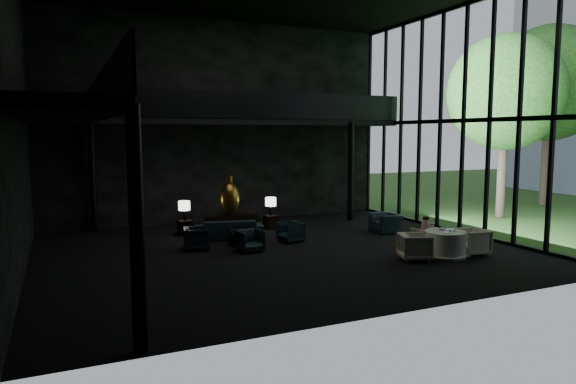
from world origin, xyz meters
name	(u,v)px	position (x,y,z in m)	size (l,w,h in m)	color
floor	(282,251)	(0.00, 0.00, 0.00)	(14.00, 12.00, 0.02)	black
wall_back	(223,122)	(0.00, 6.00, 4.00)	(14.00, 0.04, 8.00)	black
wall_front	(408,109)	(0.00, -6.00, 4.00)	(14.00, 0.04, 8.00)	black
wall_left	(15,114)	(-7.00, 0.00, 4.00)	(0.04, 12.00, 8.00)	black
curtain_wall	(463,121)	(6.95, 0.00, 4.00)	(0.20, 12.00, 8.00)	black
mezzanine_left	(60,115)	(-6.00, 0.00, 4.00)	(2.00, 12.00, 0.25)	black
mezzanine_back	(255,122)	(1.00, 5.00, 4.00)	(12.00, 2.00, 0.25)	black
railing_left	(102,92)	(-5.00, 0.00, 4.60)	(0.06, 12.00, 1.00)	black
railing_back	(264,105)	(1.00, 4.00, 4.60)	(12.00, 0.06, 1.00)	black
column_sw	(137,231)	(-5.00, -5.70, 2.00)	(0.24, 0.24, 4.00)	black
column_nw	(92,177)	(-5.00, 5.70, 2.00)	(0.24, 0.24, 4.00)	black
column_ne	(351,172)	(4.80, 4.00, 2.00)	(0.24, 0.24, 4.00)	black
tree_near	(505,93)	(11.00, 2.00, 5.23)	(4.80, 4.80, 7.65)	#382D23
tree_far	(549,83)	(16.00, 4.00, 5.99)	(5.60, 5.60, 8.80)	#382D23
console	(229,223)	(-0.53, 3.57, 0.32)	(2.00, 0.46, 0.64)	black
bronze_urn	(229,198)	(-0.53, 3.55, 1.24)	(0.75, 0.75, 1.40)	#965E30
side_table_left	(185,228)	(-2.13, 3.66, 0.26)	(0.47, 0.47, 0.52)	black
table_lamp_left	(184,206)	(-2.13, 3.71, 1.00)	(0.40, 0.40, 0.68)	black
side_table_right	(271,222)	(1.07, 3.51, 0.25)	(0.46, 0.46, 0.51)	black
table_lamp_right	(271,203)	(1.07, 3.52, 0.99)	(0.40, 0.40, 0.67)	black
sofa	(229,225)	(-0.91, 2.40, 0.48)	(2.44, 0.71, 0.95)	#253D40
lounge_armchair_west	(197,238)	(-2.33, 1.21, 0.37)	(0.72, 0.68, 0.75)	#112C2F
lounge_armchair_east	(291,232)	(0.77, 1.06, 0.34)	(0.66, 0.62, 0.68)	#1E3F42
lounge_armchair_south	(250,240)	(-0.94, 0.27, 0.35)	(0.67, 0.63, 0.69)	black
window_armchair	(386,220)	(4.61, 1.21, 0.43)	(0.98, 0.64, 0.86)	#17252B
coffee_table	(246,238)	(-0.70, 1.31, 0.21)	(0.96, 0.96, 0.43)	black
dining_table	(445,246)	(3.98, -2.65, 0.33)	(1.31, 1.31, 0.75)	white
dining_chair_north	(428,238)	(4.06, -1.80, 0.39)	(0.76, 0.71, 0.78)	beige
dining_chair_east	(472,239)	(4.88, -2.75, 0.46)	(0.90, 0.84, 0.93)	beige
dining_chair_west	(415,245)	(2.94, -2.61, 0.44)	(0.86, 0.81, 0.89)	beige
child	(426,226)	(4.05, -1.69, 0.74)	(0.28, 0.28, 0.59)	#CD96AE
plate_a	(448,233)	(3.89, -2.86, 0.76)	(0.26, 0.26, 0.02)	white
plate_b	(449,229)	(4.24, -2.49, 0.76)	(0.24, 0.24, 0.02)	white
saucer	(455,231)	(4.18, -2.80, 0.76)	(0.14, 0.14, 0.01)	white
coffee_cup	(454,230)	(4.20, -2.76, 0.79)	(0.08, 0.08, 0.06)	white
cereal_bowl	(442,229)	(4.01, -2.48, 0.79)	(0.17, 0.17, 0.09)	white
cream_pot	(450,231)	(3.97, -2.84, 0.79)	(0.07, 0.07, 0.08)	#99999E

